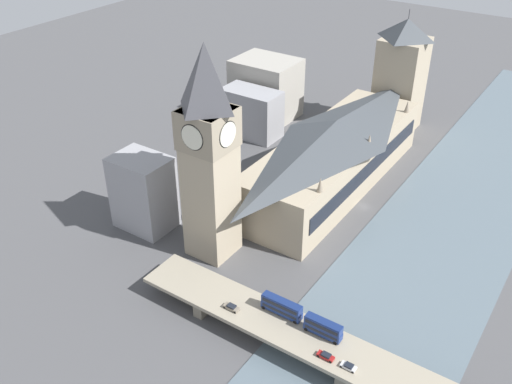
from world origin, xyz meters
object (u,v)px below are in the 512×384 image
at_px(parliament_hall, 335,153).
at_px(victoria_tower, 401,76).
at_px(car_northbound_tail, 349,366).
at_px(double_decker_bus_lead, 323,327).
at_px(car_northbound_mid, 231,307).
at_px(double_decker_bus_mid, 282,306).
at_px(car_southbound_lead, 326,356).
at_px(clock_tower, 209,151).
at_px(road_bridge, 351,361).

bearing_deg(parliament_hall, victoria_tower, -89.95).
distance_m(victoria_tower, car_northbound_tail, 156.26).
xyz_separation_m(victoria_tower, double_decker_bus_lead, (-37.74, 141.30, -16.44)).
bearing_deg(car_northbound_tail, car_northbound_mid, -0.94).
relative_size(double_decker_bus_lead, double_decker_bus_mid, 0.87).
xyz_separation_m(victoria_tower, car_northbound_tail, (-48.22, 147.47, -18.55)).
height_order(car_northbound_tail, car_southbound_lead, car_southbound_lead).
relative_size(parliament_hall, victoria_tower, 1.78).
bearing_deg(car_northbound_mid, clock_tower, -44.19).
height_order(victoria_tower, car_southbound_lead, victoria_tower).
height_order(road_bridge, car_southbound_lead, car_southbound_lead).
distance_m(clock_tower, car_northbound_mid, 46.39).
bearing_deg(double_decker_bus_mid, clock_tower, -26.07).
xyz_separation_m(victoria_tower, road_bridge, (-47.52, 144.06, -20.40)).
relative_size(clock_tower, car_southbound_lead, 15.89).
xyz_separation_m(road_bridge, car_northbound_mid, (35.17, 2.82, 1.96)).
relative_size(road_bridge, double_decker_bus_mid, 10.73).
bearing_deg(clock_tower, car_northbound_tail, 157.59).
xyz_separation_m(road_bridge, double_decker_bus_mid, (22.77, -3.37, 3.94)).
relative_size(road_bridge, car_northbound_tail, 32.44).
relative_size(parliament_hall, double_decker_bus_mid, 8.17).
xyz_separation_m(victoria_tower, car_southbound_lead, (-42.08, 147.76, -18.44)).
height_order(double_decker_bus_mid, car_northbound_mid, double_decker_bus_mid).
bearing_deg(road_bridge, double_decker_bus_lead, -15.75).
distance_m(clock_tower, road_bridge, 71.86).
bearing_deg(double_decker_bus_lead, clock_tower, -20.61).
bearing_deg(parliament_hall, double_decker_bus_lead, 115.54).
bearing_deg(victoria_tower, parliament_hall, 90.05).
bearing_deg(double_decker_bus_lead, car_northbound_mid, 12.39).
height_order(victoria_tower, double_decker_bus_lead, victoria_tower).
relative_size(victoria_tower, car_northbound_tail, 13.85).
bearing_deg(double_decker_bus_lead, car_northbound_tail, 149.54).
bearing_deg(victoria_tower, double_decker_bus_mid, 99.98).
xyz_separation_m(parliament_hall, car_southbound_lead, (-42.03, 85.31, -6.70)).
xyz_separation_m(parliament_hall, clock_tower, (13.07, 59.77, 23.30)).
height_order(victoria_tower, car_northbound_mid, victoria_tower).
distance_m(road_bridge, double_decker_bus_lead, 10.91).
bearing_deg(car_southbound_lead, car_northbound_mid, -1.69).
height_order(clock_tower, car_northbound_tail, clock_tower).
distance_m(road_bridge, car_northbound_tail, 3.94).
xyz_separation_m(clock_tower, car_northbound_mid, (-25.36, 24.66, -30.01)).
bearing_deg(clock_tower, car_northbound_mid, 135.81).
xyz_separation_m(road_bridge, car_southbound_lead, (5.44, 3.70, 1.96)).
relative_size(car_northbound_mid, car_northbound_tail, 1.13).
bearing_deg(car_southbound_lead, double_decker_bus_mid, -22.18).
xyz_separation_m(car_northbound_mid, car_northbound_tail, (-35.87, 0.59, -0.10)).
distance_m(car_northbound_mid, car_northbound_tail, 35.88).
height_order(clock_tower, car_northbound_mid, clock_tower).
bearing_deg(parliament_hall, double_decker_bus_mid, 107.52).
relative_size(clock_tower, road_bridge, 0.55).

